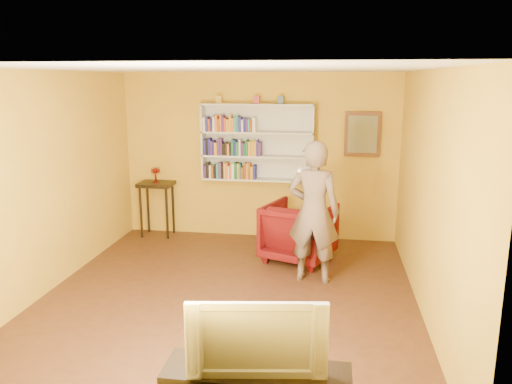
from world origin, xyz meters
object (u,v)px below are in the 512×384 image
Objects in this scene: bookshelf at (258,142)px; person at (314,212)px; console_table at (156,192)px; television at (257,334)px; ruby_lustre at (156,172)px; armchair at (299,232)px.

bookshelf reaches higher than person.
console_table is at bearing -21.79° from person.
console_table is at bearing -174.60° from bookshelf.
console_table is 0.91× the size of television.
television is (-0.29, -2.95, -0.14)m from person.
bookshelf is 1.89m from console_table.
ruby_lustre is 0.24× the size of television.
bookshelf is 1.96× the size of console_table.
television is at bearing -81.53° from bookshelf.
television reaches higher than armchair.
ruby_lustre reaches higher than television.
bookshelf is 7.43× the size of ruby_lustre.
armchair is at bearing -64.37° from person.
bookshelf reaches higher than console_table.
person is (2.67, -1.55, -0.16)m from ruby_lustre.
person is at bearing -60.09° from bookshelf.
person reaches higher than television.
armchair is (2.44, -0.81, -0.33)m from console_table.
person is at bearing -30.11° from ruby_lustre.
bookshelf is 1.93× the size of armchair.
bookshelf is at bearing 5.40° from ruby_lustre.
television is (2.38, -4.50, -0.30)m from ruby_lustre.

